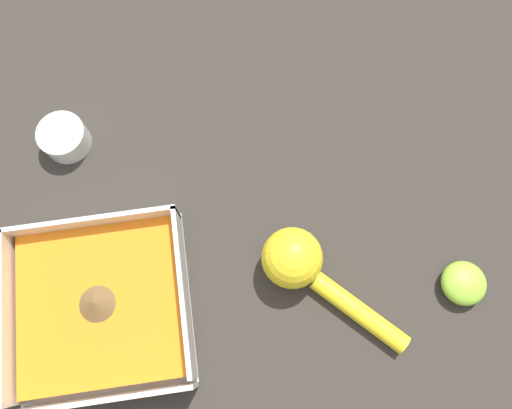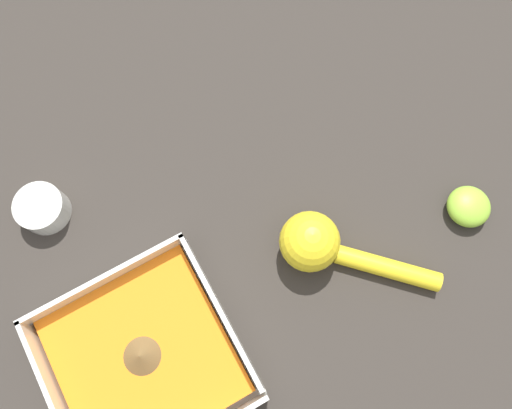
% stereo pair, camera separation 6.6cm
% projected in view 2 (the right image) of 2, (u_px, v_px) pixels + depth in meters
% --- Properties ---
extents(ground_plane, '(4.00, 4.00, 0.00)m').
position_uv_depth(ground_plane, '(155.00, 352.00, 0.64)').
color(ground_plane, '#332D28').
extents(square_dish, '(0.22, 0.22, 0.07)m').
position_uv_depth(square_dish, '(147.00, 359.00, 0.62)').
color(square_dish, silver).
rests_on(square_dish, ground_plane).
extents(spice_bowl, '(0.07, 0.07, 0.04)m').
position_uv_depth(spice_bowl, '(43.00, 209.00, 0.68)').
color(spice_bowl, silver).
rests_on(spice_bowl, ground_plane).
extents(lemon_squeezer, '(0.18, 0.18, 0.08)m').
position_uv_depth(lemon_squeezer, '(322.00, 246.00, 0.64)').
color(lemon_squeezer, yellow).
rests_on(lemon_squeezer, ground_plane).
extents(lemon_half, '(0.06, 0.06, 0.03)m').
position_uv_depth(lemon_half, '(469.00, 207.00, 0.68)').
color(lemon_half, '#93CC38').
rests_on(lemon_half, ground_plane).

